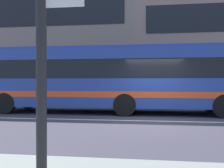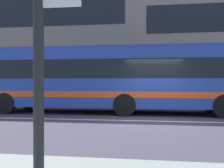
{
  "view_description": "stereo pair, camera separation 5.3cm",
  "coord_description": "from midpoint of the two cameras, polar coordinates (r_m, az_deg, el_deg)",
  "views": [
    {
      "loc": [
        -0.46,
        -9.5,
        1.51
      ],
      "look_at": [
        -2.0,
        2.36,
        1.41
      ],
      "focal_mm": 38.97,
      "sensor_mm": 36.0,
      "label": 1
    },
    {
      "loc": [
        -0.4,
        -9.49,
        1.51
      ],
      "look_at": [
        -2.0,
        2.36,
        1.41
      ],
      "focal_mm": 38.97,
      "sensor_mm": 36.0,
      "label": 2
    }
  ],
  "objects": [
    {
      "name": "ground_plane",
      "position": [
        9.63,
        10.25,
        -8.58
      ],
      "size": [
        160.0,
        160.0,
        0.0
      ],
      "primitive_type": "plane",
      "color": "#3F3A48"
    },
    {
      "name": "lane_centre_line",
      "position": [
        9.63,
        10.25,
        -8.56
      ],
      "size": [
        60.0,
        0.16,
        0.01
      ],
      "primitive_type": "cube",
      "color": "silver",
      "rests_on": "ground_plane"
    },
    {
      "name": "hedge_row_far",
      "position": [
        15.88,
        19.47,
        -3.03
      ],
      "size": [
        15.49,
        1.1,
        1.1
      ],
      "primitive_type": "cube",
      "color": "#30552C",
      "rests_on": "ground_plane"
    },
    {
      "name": "apartment_block_left",
      "position": [
        27.66,
        -16.59,
        11.2
      ],
      "size": [
        20.75,
        9.04,
        13.33
      ],
      "color": "gray",
      "rests_on": "ground_plane"
    },
    {
      "name": "transit_bus",
      "position": [
        11.95,
        0.04,
        1.64
      ],
      "size": [
        11.9,
        2.62,
        3.18
      ],
      "color": "#253E94",
      "rests_on": "ground_plane"
    }
  ]
}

